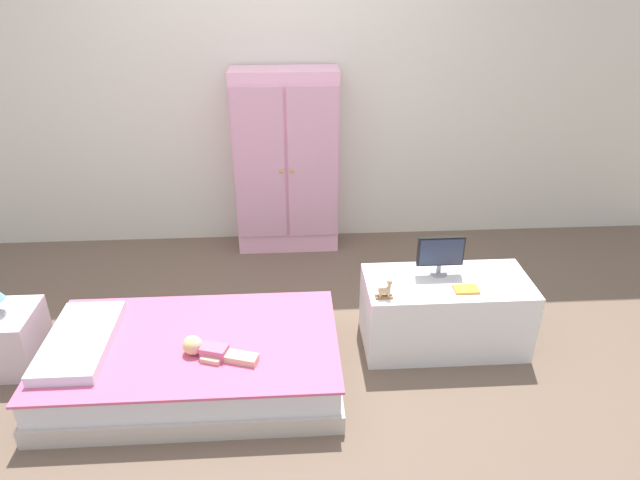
# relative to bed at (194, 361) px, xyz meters

# --- Properties ---
(ground_plane) EXTENTS (10.00, 10.00, 0.02)m
(ground_plane) POSITION_rel_bed_xyz_m (0.43, 0.14, -0.14)
(ground_plane) COLOR brown
(back_wall) EXTENTS (6.40, 0.05, 2.70)m
(back_wall) POSITION_rel_bed_xyz_m (0.43, 1.72, 1.22)
(back_wall) COLOR silver
(back_wall) RESTS_ON ground_plane
(bed) EXTENTS (1.53, 0.87, 0.26)m
(bed) POSITION_rel_bed_xyz_m (0.00, 0.00, 0.00)
(bed) COLOR beige
(bed) RESTS_ON ground_plane
(pillow) EXTENTS (0.32, 0.62, 0.06)m
(pillow) POSITION_rel_bed_xyz_m (-0.57, 0.00, 0.16)
(pillow) COLOR silver
(pillow) RESTS_ON bed
(doll) EXTENTS (0.38, 0.19, 0.10)m
(doll) POSITION_rel_bed_xyz_m (0.09, -0.12, 0.17)
(doll) COLOR #D6668E
(doll) RESTS_ON bed
(nightstand) EXTENTS (0.35, 0.35, 0.34)m
(nightstand) POSITION_rel_bed_xyz_m (-1.04, 0.20, 0.04)
(nightstand) COLOR silver
(nightstand) RESTS_ON ground_plane
(wardrobe) EXTENTS (0.75, 0.32, 1.35)m
(wardrobe) POSITION_rel_bed_xyz_m (0.52, 1.53, 0.55)
(wardrobe) COLOR #EFADCC
(wardrobe) RESTS_ON ground_plane
(tv_stand) EXTENTS (0.93, 0.44, 0.43)m
(tv_stand) POSITION_rel_bed_xyz_m (1.41, 0.24, 0.08)
(tv_stand) COLOR white
(tv_stand) RESTS_ON ground_plane
(tv_monitor) EXTENTS (0.26, 0.10, 0.24)m
(tv_monitor) POSITION_rel_bed_xyz_m (1.37, 0.32, 0.43)
(tv_monitor) COLOR #99999E
(tv_monitor) RESTS_ON tv_stand
(rocking_horse_toy) EXTENTS (0.09, 0.04, 0.11)m
(rocking_horse_toy) POSITION_rel_bed_xyz_m (1.03, 0.10, 0.35)
(rocking_horse_toy) COLOR #8E6642
(rocking_horse_toy) RESTS_ON tv_stand
(book_orange) EXTENTS (0.13, 0.09, 0.01)m
(book_orange) POSITION_rel_bed_xyz_m (1.48, 0.14, 0.30)
(book_orange) COLOR orange
(book_orange) RESTS_ON tv_stand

